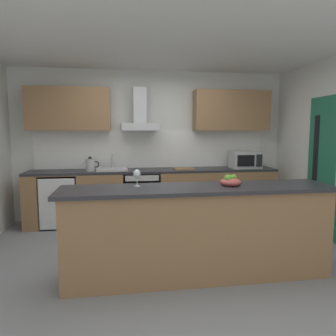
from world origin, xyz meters
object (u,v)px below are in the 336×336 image
(refrigerator, at_px, (60,200))
(sink, at_px, (112,169))
(oven, at_px, (141,196))
(wine_glass, at_px, (137,175))
(microwave, at_px, (245,160))
(chopping_board, at_px, (184,169))
(range_hood, at_px, (140,117))
(fruit_bowl, at_px, (230,181))
(kettle, at_px, (90,165))

(refrigerator, xyz_separation_m, sink, (0.84, 0.01, 0.50))
(oven, distance_m, wine_glass, 2.13)
(microwave, height_order, chopping_board, microwave)
(sink, distance_m, chopping_board, 1.21)
(refrigerator, bearing_deg, range_hood, 5.71)
(range_hood, relative_size, chopping_board, 2.12)
(wine_glass, height_order, chopping_board, wine_glass)
(fruit_bowl, height_order, chopping_board, fruit_bowl)
(sink, bearing_deg, microwave, -0.96)
(range_hood, distance_m, wine_glass, 2.27)
(wine_glass, bearing_deg, refrigerator, 119.51)
(sink, relative_size, chopping_board, 1.47)
(microwave, relative_size, fruit_bowl, 2.27)
(fruit_bowl, distance_m, chopping_board, 2.10)
(sink, xyz_separation_m, fruit_bowl, (1.28, -2.13, 0.09))
(microwave, relative_size, range_hood, 0.69)
(chopping_board, bearing_deg, oven, 178.14)
(oven, xyz_separation_m, refrigerator, (-1.32, -0.00, -0.03))
(oven, height_order, refrigerator, oven)
(refrigerator, relative_size, kettle, 2.94)
(wine_glass, xyz_separation_m, chopping_board, (0.91, 2.00, -0.19))
(oven, height_order, range_hood, range_hood)
(kettle, height_order, fruit_bowl, kettle)
(microwave, bearing_deg, refrigerator, 179.54)
(kettle, bearing_deg, chopping_board, 0.37)
(fruit_bowl, bearing_deg, wine_glass, 174.44)
(microwave, bearing_deg, chopping_board, 179.78)
(wine_glass, relative_size, fruit_bowl, 0.81)
(sink, xyz_separation_m, wine_glass, (0.30, -2.04, 0.17))
(oven, xyz_separation_m, wine_glass, (-0.18, -2.03, 0.64))
(refrigerator, xyz_separation_m, kettle, (0.50, -0.03, 0.58))
(wine_glass, bearing_deg, range_hood, 85.29)
(kettle, distance_m, range_hood, 1.15)
(refrigerator, distance_m, fruit_bowl, 3.06)
(microwave, xyz_separation_m, wine_glass, (-2.01, -2.00, 0.05))
(oven, xyz_separation_m, sink, (-0.48, 0.01, 0.47))
(sink, bearing_deg, kettle, -172.70)
(oven, distance_m, range_hood, 1.33)
(oven, bearing_deg, chopping_board, -1.86)
(range_hood, height_order, chopping_board, range_hood)
(microwave, height_order, kettle, microwave)
(oven, bearing_deg, kettle, -177.67)
(chopping_board, bearing_deg, refrigerator, 179.41)
(kettle, bearing_deg, wine_glass, -71.95)
(oven, bearing_deg, wine_glass, -95.01)
(fruit_bowl, bearing_deg, refrigerator, 135.13)
(refrigerator, xyz_separation_m, range_hood, (1.32, 0.13, 1.36))
(refrigerator, bearing_deg, chopping_board, -0.59)
(range_hood, bearing_deg, oven, -90.00)
(microwave, bearing_deg, fruit_bowl, -116.08)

